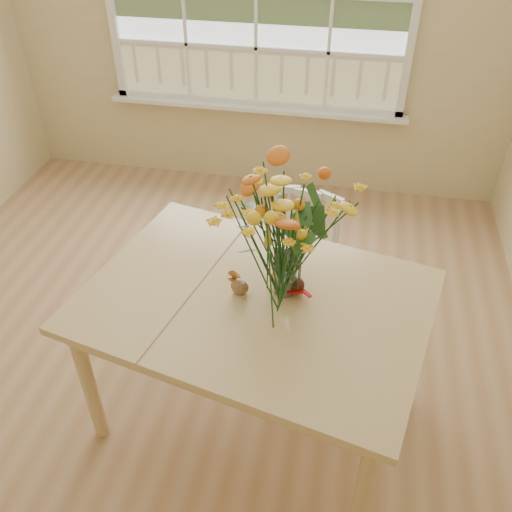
# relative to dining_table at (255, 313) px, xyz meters

# --- Properties ---
(floor) EXTENTS (4.00, 4.50, 0.01)m
(floor) POSITION_rel_dining_table_xyz_m (-0.47, 0.16, -0.72)
(floor) COLOR #AA7D52
(floor) RESTS_ON ground
(wall_back) EXTENTS (4.00, 0.02, 2.70)m
(wall_back) POSITION_rel_dining_table_xyz_m (-0.47, 2.41, 0.64)
(wall_back) COLOR #CEBD84
(wall_back) RESTS_ON floor
(dining_table) EXTENTS (1.70, 1.38, 0.81)m
(dining_table) POSITION_rel_dining_table_xyz_m (0.00, 0.00, 0.00)
(dining_table) COLOR tan
(dining_table) RESTS_ON floor
(windsor_chair) EXTENTS (0.47, 0.45, 0.87)m
(windsor_chair) POSITION_rel_dining_table_xyz_m (0.12, 0.73, -0.22)
(windsor_chair) COLOR white
(windsor_chair) RESTS_ON floor
(flower_vase) EXTENTS (0.48, 0.48, 0.57)m
(flower_vase) POSITION_rel_dining_table_xyz_m (0.12, 0.07, 0.44)
(flower_vase) COLOR white
(flower_vase) RESTS_ON dining_table
(pumpkin) EXTENTS (0.10, 0.10, 0.08)m
(pumpkin) POSITION_rel_dining_table_xyz_m (0.10, 0.12, 0.13)
(pumpkin) COLOR orange
(pumpkin) RESTS_ON dining_table
(turkey_figurine) EXTENTS (0.10, 0.09, 0.11)m
(turkey_figurine) POSITION_rel_dining_table_xyz_m (-0.07, 0.01, 0.14)
(turkey_figurine) COLOR #CCB78C
(turkey_figurine) RESTS_ON dining_table
(dark_gourd) EXTENTS (0.13, 0.10, 0.07)m
(dark_gourd) POSITION_rel_dining_table_xyz_m (0.17, 0.08, 0.13)
(dark_gourd) COLOR #38160F
(dark_gourd) RESTS_ON dining_table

